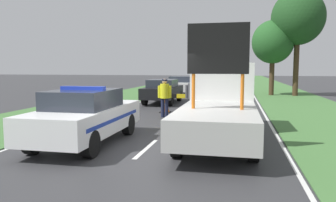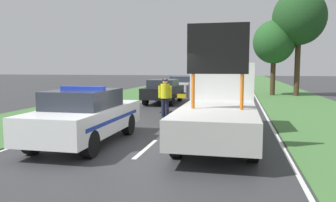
{
  "view_description": "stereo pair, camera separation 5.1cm",
  "coord_description": "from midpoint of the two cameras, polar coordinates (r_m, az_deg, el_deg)",
  "views": [
    {
      "loc": [
        2.34,
        -7.97,
        2.15
      ],
      "look_at": [
        0.21,
        2.03,
        1.1
      ],
      "focal_mm": 35.0,
      "sensor_mm": 36.0,
      "label": 1
    },
    {
      "loc": [
        2.39,
        -7.96,
        2.15
      ],
      "look_at": [
        0.21,
        2.03,
        1.1
      ],
      "focal_mm": 35.0,
      "sensor_mm": 36.0,
      "label": 2
    }
  ],
  "objects": [
    {
      "name": "ground_plane",
      "position": [
        8.58,
        -4.15,
        -8.66
      ],
      "size": [
        160.0,
        160.0,
        0.0
      ],
      "primitive_type": "plane",
      "color": "#333335"
    },
    {
      "name": "lane_markings",
      "position": [
        21.71,
        5.98,
        0.16
      ],
      "size": [
        7.27,
        53.42,
        0.01
      ],
      "color": "silver",
      "rests_on": "ground"
    },
    {
      "name": "grass_verge_left",
      "position": [
        29.27,
        -4.34,
        1.66
      ],
      "size": [
        4.63,
        120.0,
        0.03
      ],
      "color": "#427038",
      "rests_on": "ground"
    },
    {
      "name": "grass_verge_right",
      "position": [
        28.28,
        19.65,
        1.19
      ],
      "size": [
        4.63,
        120.0,
        0.03
      ],
      "color": "#427038",
      "rests_on": "ground"
    },
    {
      "name": "police_car",
      "position": [
        9.55,
        -14.01,
        -2.52
      ],
      "size": [
        1.8,
        4.55,
        1.63
      ],
      "rotation": [
        0.0,
        0.0,
        -0.05
      ],
      "color": "white",
      "rests_on": "ground"
    },
    {
      "name": "work_truck",
      "position": [
        10.32,
        9.33,
        -0.01
      ],
      "size": [
        2.02,
        6.33,
        3.26
      ],
      "rotation": [
        0.0,
        0.0,
        3.18
      ],
      "color": "white",
      "rests_on": "ground"
    },
    {
      "name": "road_barrier",
      "position": [
        14.7,
        3.37,
        0.53
      ],
      "size": [
        2.57,
        0.08,
        0.96
      ],
      "rotation": [
        0.0,
        0.0,
        0.08
      ],
      "color": "black",
      "rests_on": "ground"
    },
    {
      "name": "police_officer",
      "position": [
        14.09,
        -0.41,
        1.13
      ],
      "size": [
        0.6,
        0.38,
        1.66
      ],
      "rotation": [
        0.0,
        0.0,
        3.45
      ],
      "color": "#191E38",
      "rests_on": "ground"
    },
    {
      "name": "pedestrian_civilian",
      "position": [
        13.69,
        4.48,
        1.05
      ],
      "size": [
        0.62,
        0.39,
        1.72
      ],
      "rotation": [
        0.0,
        0.0,
        -0.44
      ],
      "color": "#232326",
      "rests_on": "ground"
    },
    {
      "name": "traffic_cone_near_police",
      "position": [
        15.74,
        4.46,
        -0.73
      ],
      "size": [
        0.51,
        0.51,
        0.7
      ],
      "color": "black",
      "rests_on": "ground"
    },
    {
      "name": "traffic_cone_centre_front",
      "position": [
        15.68,
        -0.31,
        -0.77
      ],
      "size": [
        0.5,
        0.5,
        0.69
      ],
      "color": "black",
      "rests_on": "ground"
    },
    {
      "name": "traffic_cone_near_truck",
      "position": [
        15.16,
        10.49,
        -1.27
      ],
      "size": [
        0.43,
        0.43,
        0.59
      ],
      "color": "black",
      "rests_on": "ground"
    },
    {
      "name": "queued_car_sedan_black",
      "position": [
        19.81,
        -0.69,
        1.85
      ],
      "size": [
        1.75,
        4.44,
        1.43
      ],
      "rotation": [
        0.0,
        0.0,
        3.14
      ],
      "color": "black",
      "rests_on": "ground"
    },
    {
      "name": "queued_car_van_white",
      "position": [
        25.51,
        2.61,
        2.81
      ],
      "size": [
        1.82,
        4.34,
        1.48
      ],
      "rotation": [
        0.0,
        0.0,
        3.14
      ],
      "color": "silver",
      "rests_on": "ground"
    },
    {
      "name": "roadside_tree_near_left",
      "position": [
        26.62,
        21.93,
        13.27
      ],
      "size": [
        3.84,
        3.84,
        7.83
      ],
      "color": "#42301E",
      "rests_on": "ground"
    },
    {
      "name": "roadside_tree_near_right",
      "position": [
        26.47,
        18.02,
        9.7
      ],
      "size": [
        3.12,
        3.12,
        5.72
      ],
      "color": "#42301E",
      "rests_on": "ground"
    }
  ]
}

